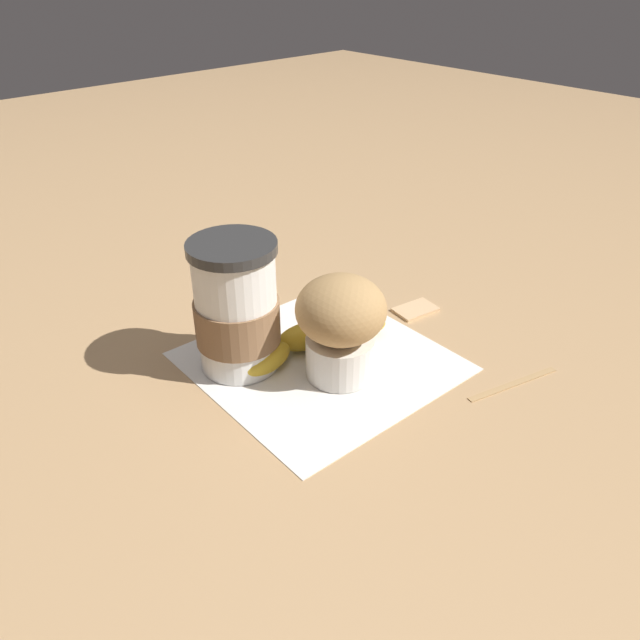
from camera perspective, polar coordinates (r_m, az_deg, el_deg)
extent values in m
plane|color=tan|center=(0.66, 0.00, -3.82)|extent=(3.00, 3.00, 0.00)
cube|color=white|center=(0.66, 0.00, -3.77)|extent=(0.25, 0.25, 0.00)
cylinder|color=white|center=(0.62, -7.62, 0.89)|extent=(0.08, 0.08, 0.13)
cylinder|color=#2D2D2D|center=(0.59, -8.09, 6.60)|extent=(0.09, 0.09, 0.01)
cylinder|color=#846042|center=(0.63, -7.55, -0.04)|extent=(0.09, 0.09, 0.04)
cylinder|color=white|center=(0.62, 1.73, -3.37)|extent=(0.07, 0.07, 0.04)
ellipsoid|color=#AD8451|center=(0.59, 1.81, 0.90)|extent=(0.09, 0.09, 0.07)
ellipsoid|color=gold|center=(0.69, 3.53, -0.32)|extent=(0.06, 0.06, 0.03)
ellipsoid|color=gold|center=(0.67, -1.05, -1.45)|extent=(0.08, 0.05, 0.03)
ellipsoid|color=gold|center=(0.63, -4.85, -3.59)|extent=(0.06, 0.03, 0.03)
cube|color=#E0B27F|center=(0.75, 8.70, 1.09)|extent=(0.05, 0.04, 0.01)
cube|color=tan|center=(0.65, 17.25, -5.58)|extent=(0.11, 0.03, 0.00)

